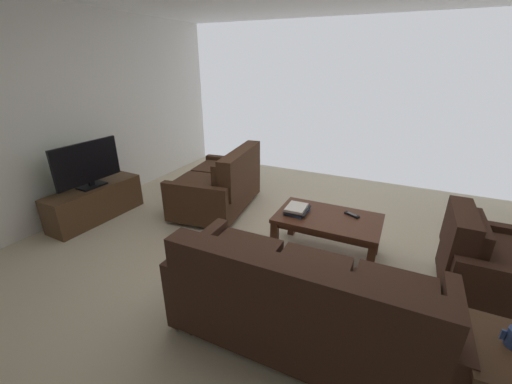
{
  "coord_description": "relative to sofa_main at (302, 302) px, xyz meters",
  "views": [
    {
      "loc": [
        -0.88,
        2.59,
        1.92
      ],
      "look_at": [
        0.29,
        0.13,
        0.77
      ],
      "focal_mm": 22.11,
      "sensor_mm": 36.0,
      "label": 1
    }
  ],
  "objects": [
    {
      "name": "tv_stand",
      "position": [
        3.0,
        -0.76,
        -0.15
      ],
      "size": [
        0.42,
        1.21,
        0.45
      ],
      "color": "#4C331E",
      "rests_on": "ground"
    },
    {
      "name": "coffee_table",
      "position": [
        0.11,
        -1.19,
        0.01
      ],
      "size": [
        1.03,
        0.62,
        0.46
      ],
      "color": "#4C2819",
      "rests_on": "ground"
    },
    {
      "name": "sofa_main",
      "position": [
        0.0,
        0.0,
        0.0
      ],
      "size": [
        1.88,
        0.81,
        0.85
      ],
      "color": "black",
      "rests_on": "ground"
    },
    {
      "name": "book_stack",
      "position": [
        0.43,
        -1.15,
        0.12
      ],
      "size": [
        0.24,
        0.28,
        0.07
      ],
      "color": "#385693",
      "rests_on": "coffee_table"
    },
    {
      "name": "flat_tv",
      "position": [
        3.0,
        -0.76,
        0.36
      ],
      "size": [
        0.21,
        0.86,
        0.56
      ],
      "color": "black",
      "rests_on": "tv_stand"
    },
    {
      "name": "wall_right",
      "position": [
        3.41,
        -0.91,
        0.89
      ],
      "size": [
        0.12,
        5.67,
        2.54
      ],
      "primitive_type": "cube",
      "color": "white",
      "rests_on": "ground"
    },
    {
      "name": "tv_remote",
      "position": [
        -0.1,
        -1.32,
        0.09
      ],
      "size": [
        0.16,
        0.11,
        0.02
      ],
      "color": "black",
      "rests_on": "coffee_table"
    },
    {
      "name": "ground_plane",
      "position": [
        0.43,
        -0.91,
        -0.38
      ],
      "size": [
        5.95,
        5.67,
        0.01
      ],
      "primitive_type": "cube",
      "color": "beige"
    },
    {
      "name": "armchair_side",
      "position": [
        -1.3,
        -1.11,
        -0.04
      ],
      "size": [
        0.88,
        0.86,
        0.79
      ],
      "color": "black",
      "rests_on": "ground"
    },
    {
      "name": "loveseat_near",
      "position": [
        1.69,
        -1.7,
        -0.02
      ],
      "size": [
        1.02,
        1.39,
        0.86
      ],
      "color": "black",
      "rests_on": "ground"
    }
  ]
}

